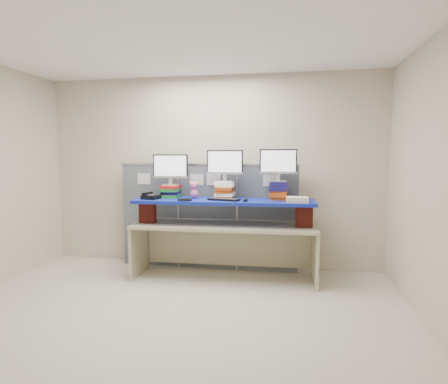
% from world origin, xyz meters
% --- Properties ---
extents(room, '(5.00, 4.00, 2.80)m').
position_xyz_m(room, '(0.00, 0.00, 1.40)').
color(room, beige).
rests_on(room, ground).
extents(cubicle_partition, '(2.60, 0.06, 1.53)m').
position_xyz_m(cubicle_partition, '(-0.00, 1.78, 0.77)').
color(cubicle_partition, '#4E545D').
rests_on(cubicle_partition, ground).
extents(desk, '(2.45, 0.79, 0.74)m').
position_xyz_m(desk, '(0.32, 1.39, 0.59)').
color(desk, '#B9AF8D').
rests_on(desk, ground).
extents(brick_pier_left, '(0.21, 0.12, 0.29)m').
position_xyz_m(brick_pier_left, '(-0.72, 1.30, 0.88)').
color(brick_pier_left, maroon).
rests_on(brick_pier_left, desk).
extents(brick_pier_right, '(0.21, 0.12, 0.29)m').
position_xyz_m(brick_pier_right, '(1.36, 1.37, 0.88)').
color(brick_pier_right, maroon).
rests_on(brick_pier_right, desk).
extents(blue_board, '(2.39, 0.68, 0.04)m').
position_xyz_m(blue_board, '(0.32, 1.39, 1.05)').
color(blue_board, '#0D086F').
rests_on(blue_board, brick_pier_left).
extents(book_stack_left, '(0.26, 0.32, 0.17)m').
position_xyz_m(book_stack_left, '(-0.45, 1.48, 1.15)').
color(book_stack_left, '#1D6D28').
rests_on(book_stack_left, blue_board).
extents(book_stack_center, '(0.27, 0.30, 0.23)m').
position_xyz_m(book_stack_center, '(0.31, 1.50, 1.18)').
color(book_stack_center, '#B84811').
rests_on(book_stack_center, blue_board).
extents(book_stack_right, '(0.27, 0.32, 0.24)m').
position_xyz_m(book_stack_right, '(1.02, 1.53, 1.19)').
color(book_stack_right, '#B84811').
rests_on(book_stack_right, blue_board).
extents(monitor_left, '(0.49, 0.14, 0.42)m').
position_xyz_m(monitor_left, '(-0.45, 1.48, 1.48)').
color(monitor_left, '#B7B7BC').
rests_on(monitor_left, book_stack_left).
extents(monitor_center, '(0.49, 0.14, 0.42)m').
position_xyz_m(monitor_center, '(0.31, 1.50, 1.54)').
color(monitor_center, '#B7B7BC').
rests_on(monitor_center, book_stack_center).
extents(monitor_right, '(0.49, 0.14, 0.42)m').
position_xyz_m(monitor_right, '(1.01, 1.53, 1.55)').
color(monitor_right, '#B7B7BC').
rests_on(monitor_right, book_stack_right).
extents(keyboard, '(0.43, 0.22, 0.03)m').
position_xyz_m(keyboard, '(0.33, 1.29, 1.08)').
color(keyboard, black).
rests_on(keyboard, blue_board).
extents(mouse, '(0.10, 0.13, 0.04)m').
position_xyz_m(mouse, '(0.62, 1.25, 1.09)').
color(mouse, black).
rests_on(mouse, blue_board).
extents(desk_phone, '(0.25, 0.23, 0.09)m').
position_xyz_m(desk_phone, '(-0.66, 1.27, 1.10)').
color(desk_phone, black).
rests_on(desk_phone, blue_board).
extents(headset, '(0.24, 0.24, 0.02)m').
position_xyz_m(headset, '(-0.17, 1.19, 1.08)').
color(headset, black).
rests_on(headset, blue_board).
extents(plush_toy, '(0.13, 0.10, 0.23)m').
position_xyz_m(plush_toy, '(-0.11, 1.45, 1.18)').
color(plush_toy, '#E05593').
rests_on(plush_toy, blue_board).
extents(binder_stack, '(0.29, 0.23, 0.07)m').
position_xyz_m(binder_stack, '(1.27, 1.28, 1.10)').
color(binder_stack, beige).
rests_on(binder_stack, blue_board).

